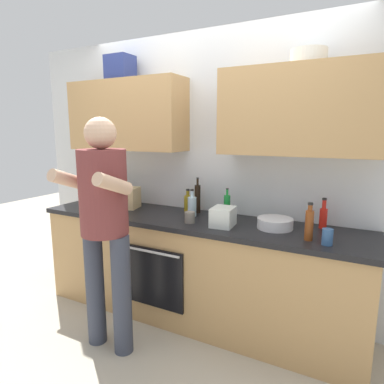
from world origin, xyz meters
The scene contains 18 objects.
ground_plane centered at (0.00, 0.00, 0.00)m, with size 12.00×12.00×0.00m, color #B2A893.
back_wall_unit centered at (0.00, 0.27, 1.50)m, with size 4.00×0.38×2.50m.
counter centered at (0.00, 0.00, 0.45)m, with size 2.84×0.67×0.90m.
person_standing centered at (-0.37, -0.67, 1.02)m, with size 0.49×0.45×1.73m.
bottle_water centered at (-0.05, 0.08, 0.99)m, with size 0.08×0.08×0.24m.
bottle_oil centered at (-0.16, 0.21, 0.98)m, with size 0.07×0.07×0.21m.
bottle_wine centered at (-0.62, -0.18, 0.99)m, with size 0.06×0.06×0.24m.
bottle_soda centered at (0.25, 0.14, 1.00)m, with size 0.05×0.05×0.26m.
bottle_soy centered at (-0.06, 0.21, 1.03)m, with size 0.05×0.05×0.32m.
bottle_vinegar centered at (0.96, -0.13, 1.01)m, with size 0.06×0.06×0.26m.
bottle_hotsauce centered at (1.01, 0.22, 0.99)m, with size 0.06×0.06×0.23m.
cup_stoneware centered at (0.04, -0.13, 0.95)m, with size 0.08×0.08×0.09m, color slate.
cup_tea centered at (1.08, -0.17, 0.95)m, with size 0.07×0.07×0.11m, color #33598C.
mixing_bowl centered at (0.69, 0.04, 0.94)m, with size 0.27×0.27×0.08m, color silver.
potted_herb centered at (-0.92, -0.13, 1.06)m, with size 0.19×0.19×0.28m.
grocery_bag_produce centered at (0.31, -0.09, 0.97)m, with size 0.16×0.21×0.15m, color silver.
grocery_bag_rice centered at (-1.07, 0.09, 1.00)m, with size 0.23×0.21×0.20m, color beige.
grocery_bag_bread centered at (-0.73, 0.07, 1.00)m, with size 0.17×0.19×0.20m, color tan.
Camera 1 is at (1.26, -2.42, 1.63)m, focal length 31.10 mm.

